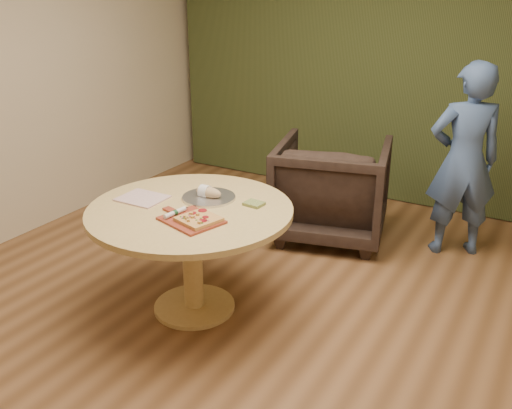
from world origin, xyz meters
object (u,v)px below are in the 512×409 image
object	(u,v)px
person_standing	(464,161)
pizza_paddle	(190,220)
pedestal_table	(191,228)
armchair	(332,185)
bread_roll	(208,192)
cutlery_roll	(175,213)
flatbread_pizza	(198,219)
serving_tray	(209,197)

from	to	relation	value
person_standing	pizza_paddle	bearing A→B (deg)	28.90
pedestal_table	armchair	world-z (taller)	armchair
bread_roll	armchair	bearing A→B (deg)	76.71
cutlery_roll	person_standing	world-z (taller)	person_standing
bread_roll	pizza_paddle	bearing A→B (deg)	-71.24
flatbread_pizza	bread_roll	xyz separation A→B (m)	(-0.19, 0.37, 0.02)
pizza_paddle	cutlery_roll	world-z (taller)	cutlery_roll
pedestal_table	armchair	distance (m)	1.61
flatbread_pizza	person_standing	xyz separation A→B (m)	(1.14, 1.97, 0.00)
cutlery_roll	pizza_paddle	bearing A→B (deg)	8.39
pizza_paddle	armchair	size ratio (longest dim) A/B	0.50
pizza_paddle	person_standing	xyz separation A→B (m)	(1.20, 1.97, 0.02)
cutlery_roll	bread_roll	size ratio (longest dim) A/B	1.03
pedestal_table	pizza_paddle	distance (m)	0.26
cutlery_roll	person_standing	xyz separation A→B (m)	(1.32, 1.97, -0.00)
armchair	person_standing	distance (m)	1.07
pizza_paddle	serving_tray	distance (m)	0.38
cutlery_roll	armchair	world-z (taller)	armchair
bread_roll	person_standing	xyz separation A→B (m)	(1.33, 1.60, -0.01)
pizza_paddle	cutlery_roll	bearing A→B (deg)	-163.01
pedestal_table	person_standing	distance (m)	2.24
pedestal_table	bread_roll	distance (m)	0.27
pedestal_table	armchair	xyz separation A→B (m)	(0.33, 1.57, -0.14)
serving_tray	armchair	xyz separation A→B (m)	(0.32, 1.38, -0.29)
bread_roll	armchair	distance (m)	1.45
cutlery_roll	bread_roll	distance (m)	0.37
serving_tray	armchair	size ratio (longest dim) A/B	0.38
serving_tray	person_standing	size ratio (longest dim) A/B	0.23
pizza_paddle	cutlery_roll	size ratio (longest dim) A/B	2.38
person_standing	pedestal_table	bearing A→B (deg)	23.82
flatbread_pizza	armchair	world-z (taller)	armchair
flatbread_pizza	armchair	bearing A→B (deg)	85.51
flatbread_pizza	serving_tray	size ratio (longest dim) A/B	0.77
pizza_paddle	flatbread_pizza	xyz separation A→B (m)	(0.06, -0.00, 0.02)
pizza_paddle	bread_roll	xyz separation A→B (m)	(-0.12, 0.37, 0.04)
armchair	person_standing	size ratio (longest dim) A/B	0.60
flatbread_pizza	bread_roll	bearing A→B (deg)	116.97
armchair	serving_tray	bearing A→B (deg)	62.93
pizza_paddle	bread_roll	distance (m)	0.39
cutlery_roll	person_standing	distance (m)	2.37
flatbread_pizza	serving_tray	world-z (taller)	flatbread_pizza
cutlery_roll	serving_tray	world-z (taller)	cutlery_roll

